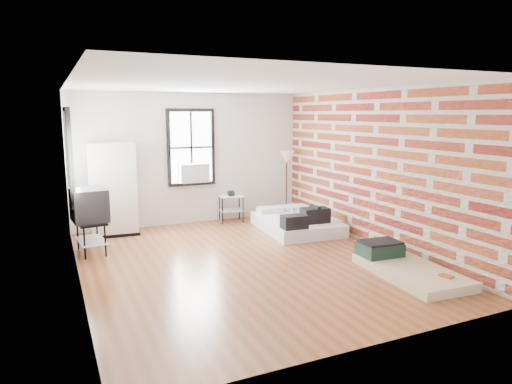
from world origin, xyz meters
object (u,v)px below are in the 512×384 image
mattress_bare (403,266)px  wardrobe (113,190)px  floor_lamp (287,161)px  tv_stand (90,207)px  side_table (231,201)px  mattress_main (297,223)px

mattress_bare → wardrobe: (-3.63, 4.09, 0.79)m
floor_lamp → tv_stand: (-4.36, -1.08, -0.50)m
side_table → tv_stand: tv_stand is taller
side_table → floor_lamp: (1.34, -0.07, 0.84)m
mattress_bare → tv_stand: (-4.15, 3.01, 0.69)m
side_table → wardrobe: bearing=-178.4°
side_table → tv_stand: 3.25m
mattress_bare → floor_lamp: (0.21, 4.09, 1.19)m
mattress_main → tv_stand: size_ratio=1.75×
mattress_bare → tv_stand: 5.18m
mattress_main → floor_lamp: size_ratio=1.28×
mattress_main → side_table: 1.62m
wardrobe → side_table: size_ratio=2.63×
wardrobe → tv_stand: (-0.53, -1.08, -0.10)m
mattress_bare → side_table: bearing=109.0°
mattress_bare → mattress_main: bearing=97.7°
mattress_main → side_table: size_ratio=2.84×
mattress_main → side_table: bearing=130.8°
mattress_bare → side_table: (-1.13, 4.16, 0.35)m
wardrobe → side_table: (2.49, 0.07, -0.44)m
side_table → tv_stand: bearing=-159.1°
side_table → floor_lamp: size_ratio=0.45×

